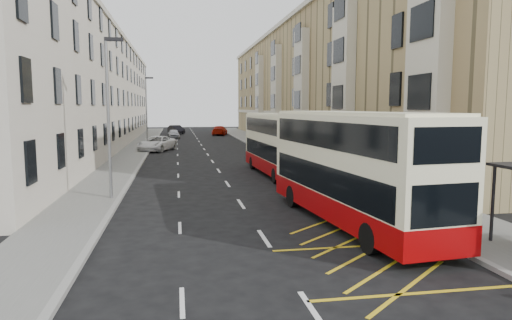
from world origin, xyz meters
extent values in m
plane|color=black|center=(0.00, 0.00, 0.00)|extent=(200.00, 200.00, 0.00)
cube|color=#63635E|center=(8.00, 30.00, 0.07)|extent=(4.00, 120.00, 0.15)
cube|color=#63635E|center=(-7.50, 30.00, 0.07)|extent=(3.00, 120.00, 0.15)
cube|color=gray|center=(6.00, 30.00, 0.07)|extent=(0.25, 120.00, 0.15)
cube|color=gray|center=(-6.00, 30.00, 0.07)|extent=(0.25, 120.00, 0.15)
cube|color=#9E8B5C|center=(15.00, 45.50, 7.50)|extent=(10.00, 79.00, 15.00)
cube|color=beige|center=(9.97, 45.50, 4.00)|extent=(0.18, 79.00, 0.50)
cube|color=beige|center=(9.90, 45.50, 15.00)|extent=(0.40, 79.00, 0.50)
cube|color=beige|center=(9.65, 10.00, 7.50)|extent=(0.80, 3.20, 10.00)
cube|color=beige|center=(9.65, 22.00, 7.50)|extent=(0.80, 3.20, 10.00)
cube|color=beige|center=(9.65, 34.00, 7.50)|extent=(0.80, 3.20, 10.00)
cube|color=beige|center=(9.65, 46.00, 7.50)|extent=(0.80, 3.20, 10.00)
cube|color=beige|center=(9.65, 58.00, 7.50)|extent=(0.80, 3.20, 10.00)
cube|color=maroon|center=(9.95, 14.00, 1.70)|extent=(0.20, 1.60, 3.00)
cube|color=maroon|center=(9.95, 26.00, 1.70)|extent=(0.20, 1.60, 3.00)
cube|color=maroon|center=(9.95, 38.00, 1.70)|extent=(0.20, 1.60, 3.00)
cube|color=maroon|center=(9.95, 50.00, 1.70)|extent=(0.20, 1.60, 3.00)
cube|color=maroon|center=(9.95, 62.00, 1.70)|extent=(0.20, 1.60, 3.00)
cube|color=beige|center=(-13.50, 45.50, 6.50)|extent=(9.00, 79.00, 13.00)
cube|color=beige|center=(-8.97, 45.50, 13.00)|extent=(0.30, 79.00, 0.50)
cube|color=black|center=(7.56, 1.90, 1.45)|extent=(0.08, 0.08, 2.60)
cylinder|color=red|center=(6.25, 2.50, 0.65)|extent=(0.06, 0.06, 1.00)
cylinder|color=red|center=(6.25, 5.75, 0.65)|extent=(0.06, 0.06, 1.00)
cylinder|color=red|center=(6.25, 9.00, 0.65)|extent=(0.06, 0.06, 1.00)
cube|color=red|center=(6.25, 5.75, 1.13)|extent=(0.05, 6.50, 0.06)
cube|color=red|center=(6.25, 5.75, 0.70)|extent=(0.05, 6.50, 0.06)
cylinder|color=gray|center=(-6.40, 12.00, 4.15)|extent=(0.16, 0.16, 8.00)
cube|color=black|center=(-6.00, 12.00, 8.05)|extent=(0.90, 0.18, 0.18)
cylinder|color=gray|center=(-6.40, 42.00, 4.15)|extent=(0.16, 0.16, 8.00)
cube|color=black|center=(-6.00, 42.00, 8.05)|extent=(0.90, 0.18, 0.18)
cube|color=#F9F4C6|center=(3.84, 5.42, 2.40)|extent=(3.68, 11.57, 4.08)
cube|color=#910204|center=(3.84, 5.42, 0.83)|extent=(3.71, 11.60, 0.93)
cube|color=black|center=(3.84, 5.42, 1.91)|extent=(3.63, 10.67, 1.14)
cube|color=black|center=(3.84, 5.42, 3.67)|extent=(3.63, 10.67, 1.03)
cube|color=#F9F4C6|center=(3.84, 5.42, 4.49)|extent=(3.53, 11.11, 0.12)
cube|color=black|center=(3.29, 11.06, 1.96)|extent=(2.19, 0.30, 1.34)
cube|color=black|center=(3.29, 11.06, 4.08)|extent=(1.81, 0.26, 0.47)
cube|color=black|center=(4.39, -0.22, 1.96)|extent=(2.19, 0.30, 1.24)
cylinder|color=black|center=(2.33, 8.93, 0.52)|extent=(0.39, 1.06, 1.03)
cylinder|color=black|center=(4.65, 9.16, 0.52)|extent=(0.39, 1.06, 1.03)
cylinder|color=black|center=(3.03, 1.69, 0.52)|extent=(0.39, 1.06, 1.03)
cylinder|color=black|center=(5.36, 1.91, 0.52)|extent=(0.39, 1.06, 1.03)
cube|color=#F9F4C6|center=(3.89, 19.07, 2.27)|extent=(2.91, 10.84, 3.86)
cube|color=#910204|center=(3.89, 19.07, 0.78)|extent=(2.94, 10.87, 0.88)
cube|color=black|center=(3.89, 19.07, 1.81)|extent=(2.91, 9.99, 1.07)
cube|color=black|center=(3.89, 19.07, 3.47)|extent=(2.91, 9.99, 0.98)
cube|color=#F9F4C6|center=(3.89, 19.07, 4.24)|extent=(2.79, 10.41, 0.12)
cube|color=black|center=(3.66, 24.42, 1.86)|extent=(2.08, 0.17, 1.27)
cube|color=black|center=(3.66, 24.42, 3.86)|extent=(1.71, 0.15, 0.44)
cube|color=black|center=(4.13, 13.72, 1.86)|extent=(2.08, 0.17, 1.17)
cylinder|color=black|center=(2.64, 22.45, 0.49)|extent=(0.32, 0.99, 0.98)
cylinder|color=black|center=(4.85, 22.55, 0.49)|extent=(0.32, 0.99, 0.98)
cylinder|color=black|center=(2.94, 15.58, 0.49)|extent=(0.32, 0.99, 0.98)
cylinder|color=black|center=(5.15, 15.68, 0.49)|extent=(0.32, 0.99, 0.98)
imported|color=black|center=(6.85, 7.56, 1.04)|extent=(1.12, 0.87, 1.78)
imported|color=white|center=(-5.20, 38.75, 0.81)|extent=(4.63, 6.39, 1.62)
imported|color=#AEB0B6|center=(-3.48, 58.62, 0.71)|extent=(1.95, 4.25, 1.41)
imported|color=black|center=(-3.13, 71.19, 0.77)|extent=(3.25, 4.97, 1.55)
imported|color=#AB1102|center=(4.21, 66.00, 0.79)|extent=(3.33, 5.79, 1.58)
camera|label=1|loc=(-3.05, -11.78, 4.72)|focal=32.00mm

